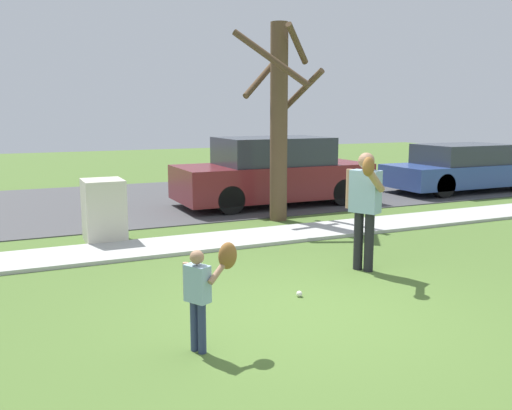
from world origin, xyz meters
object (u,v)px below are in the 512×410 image
object	(u,v)px
utility_cabinet	(104,211)
parked_wagon_blue	(462,168)
person_adult	(365,199)
baseball	(299,294)
parked_suv_maroon	(273,173)
person_child	(206,282)
street_tree_near	(279,116)

from	to	relation	value
utility_cabinet	parked_wagon_blue	xyz separation A→B (m)	(10.29, 2.03, 0.11)
utility_cabinet	parked_wagon_blue	distance (m)	10.49
person_adult	baseball	bearing A→B (deg)	-4.26
utility_cabinet	parked_suv_maroon	xyz separation A→B (m)	(4.38, 2.21, 0.24)
person_adult	utility_cabinet	size ratio (longest dim) A/B	1.55
person_child	parked_suv_maroon	size ratio (longest dim) A/B	0.22
person_adult	parked_suv_maroon	bearing A→B (deg)	-131.42
parked_wagon_blue	person_child	bearing A→B (deg)	-145.30
street_tree_near	parked_suv_maroon	world-z (taller)	street_tree_near
person_child	utility_cabinet	xyz separation A→B (m)	(-0.13, 5.00, -0.13)
parked_wagon_blue	parked_suv_maroon	bearing A→B (deg)	178.27
utility_cabinet	parked_suv_maroon	world-z (taller)	parked_suv_maroon
person_adult	person_child	distance (m)	3.34
utility_cabinet	parked_wagon_blue	world-z (taller)	parked_wagon_blue
person_child	baseball	distance (m)	1.94
baseball	parked_suv_maroon	bearing A→B (deg)	66.60
utility_cabinet	parked_suv_maroon	bearing A→B (deg)	26.77
street_tree_near	parked_suv_maroon	size ratio (longest dim) A/B	0.85
person_adult	person_child	world-z (taller)	person_adult
person_child	street_tree_near	xyz separation A→B (m)	(3.51, 5.44, 1.49)
person_adult	utility_cabinet	distance (m)	4.61
person_child	street_tree_near	bearing A→B (deg)	29.00
parked_suv_maroon	parked_wagon_blue	size ratio (longest dim) A/B	1.04
person_child	street_tree_near	distance (m)	6.64
parked_suv_maroon	parked_wagon_blue	world-z (taller)	parked_suv_maroon
utility_cabinet	person_adult	bearing A→B (deg)	-48.19
street_tree_near	parked_wagon_blue	distance (m)	7.00
parked_suv_maroon	parked_wagon_blue	distance (m)	5.91
baseball	parked_suv_maroon	size ratio (longest dim) A/B	0.02
street_tree_near	parked_suv_maroon	bearing A→B (deg)	67.48
street_tree_near	parked_suv_maroon	xyz separation A→B (m)	(0.74, 1.77, -1.37)
baseball	person_child	bearing A→B (deg)	-147.70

